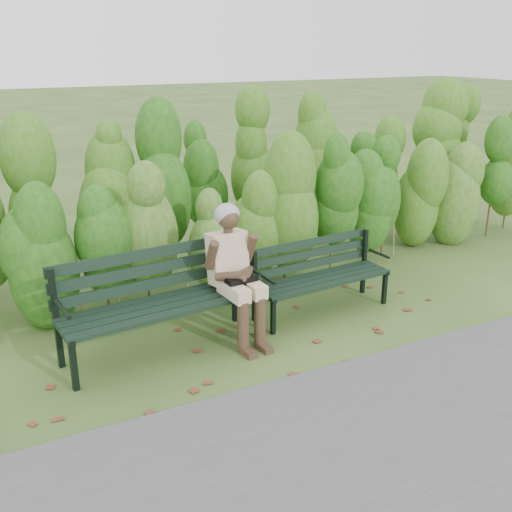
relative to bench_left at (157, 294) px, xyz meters
name	(u,v)px	position (x,y,z in m)	size (l,w,h in m)	color
ground	(270,330)	(1.19, -0.18, -0.60)	(80.00, 80.00, 0.00)	#344A20
footpath	(403,443)	(1.19, -2.38, -0.59)	(60.00, 2.50, 0.01)	#474749
hedge_band	(203,183)	(1.19, 1.68, 0.66)	(11.04, 1.67, 2.42)	#47381E
leaf_litter	(224,343)	(0.62, -0.23, -0.59)	(5.92, 2.27, 0.01)	brown
bench_left	(157,294)	(0.00, 0.00, 0.00)	(2.08, 0.84, 1.01)	black
bench_right	(318,271)	(1.94, 0.07, -0.11)	(1.68, 0.64, 0.82)	black
seated_woman	(235,265)	(0.79, -0.14, 0.22)	(0.57, 0.84, 1.43)	beige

